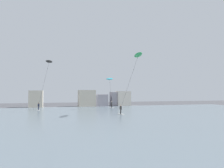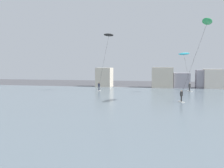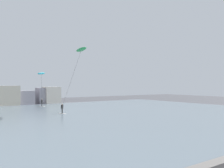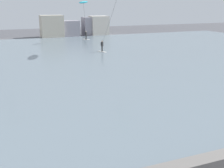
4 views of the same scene
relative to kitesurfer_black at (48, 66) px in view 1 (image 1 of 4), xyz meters
The scene contains 5 objects.
water_bay 20.44m from the kitesurfer_black, 64.65° to the right, with size 84.00×52.00×0.10m, color slate.
far_shore_buildings 17.86m from the kitesurfer_black, 43.29° to the left, with size 27.47×4.27×4.56m.
kitesurfer_black is the anchor object (origin of this frame).
kitesurfer_green 20.09m from the kitesurfer_black, 38.78° to the right, with size 4.42×4.04×11.00m.
kitesurfer_cyan 14.50m from the kitesurfer_black, ahead, with size 3.14×5.04×7.35m.
Camera 1 is at (-6.39, -2.16, 4.27)m, focal length 34.80 mm.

